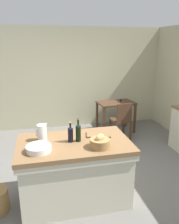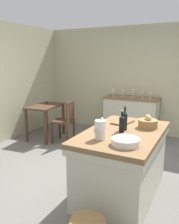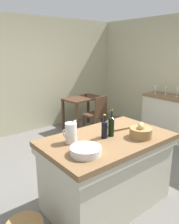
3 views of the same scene
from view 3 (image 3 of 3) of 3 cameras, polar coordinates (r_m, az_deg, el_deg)
The scene contains 15 objects.
ground_plane at distance 3.58m, azimuth 2.14°, elevation -16.18°, with size 6.76×6.76×0.00m, color #66635E.
wall_back at distance 5.31m, azimuth -16.63°, elevation 8.74°, with size 5.32×0.12×2.60m, color #B7B28E.
island_table at distance 2.84m, azimuth 4.49°, elevation -14.16°, with size 1.54×0.93×0.89m.
side_cabinet at distance 5.12m, azimuth 20.36°, elevation -1.41°, with size 0.52×1.30×0.93m.
writing_desk at distance 5.36m, azimuth -1.69°, elevation 2.35°, with size 0.95×0.65×0.83m.
wooden_chair at distance 4.93m, azimuth 1.86°, elevation -0.60°, with size 0.44×0.44×0.92m.
pitcher at distance 2.47m, azimuth -4.76°, elevation -5.25°, with size 0.17×0.13×0.27m.
wash_bowl at distance 2.23m, azimuth -0.96°, elevation -9.81°, with size 0.31×0.31×0.08m, color silver.
bread_basket at distance 2.69m, azimuth 12.92°, elevation -4.97°, with size 0.26×0.26×0.18m.
cutting_board at distance 3.01m, azimuth 8.05°, elevation -3.58°, with size 0.34×0.22×0.02m, color brown.
wine_bottle_dark at distance 2.66m, azimuth 5.54°, elevation -3.40°, with size 0.07×0.07×0.32m.
wine_bottle_amber at distance 2.60m, azimuth 3.83°, elevation -4.23°, with size 0.07×0.07×0.28m.
wine_glass_middle at distance 5.02m, azimuth 21.47°, elevation 5.07°, with size 0.07×0.07×0.18m.
wine_glass_right at distance 5.14m, azimuth 18.90°, elevation 5.39°, with size 0.07×0.07×0.16m.
wine_glass_far_right at distance 5.19m, azimuth 16.44°, elevation 5.81°, with size 0.07×0.07×0.18m.
Camera 3 is at (-2.00, -2.28, 1.90)m, focal length 35.92 mm.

